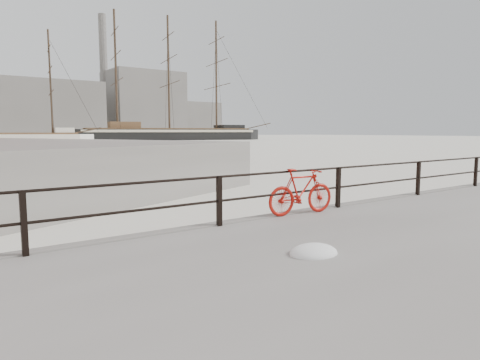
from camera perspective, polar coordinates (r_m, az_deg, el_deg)
ground at (r=13.78m, az=21.98°, el=-3.23°), size 400.00×400.00×0.00m
guardrail at (r=13.59m, az=22.67°, el=0.23°), size 28.00×0.10×1.00m
bicycle at (r=9.72m, az=8.16°, el=-1.51°), size 1.76×0.47×1.05m
barque_black at (r=111.18m, az=-9.34°, el=5.28°), size 59.26×29.49×32.31m
schooner_mid at (r=86.70m, az=-28.12°, el=4.28°), size 31.59×17.21×21.47m
industrial_west at (r=150.63m, az=-24.30°, el=8.52°), size 32.00×18.00×18.00m
industrial_mid at (r=166.35m, az=-12.69°, el=9.72°), size 26.00×20.00×24.00m
industrial_east at (r=180.93m, az=-6.53°, el=7.98°), size 20.00×16.00×14.00m
smokestack at (r=167.19m, az=-17.67°, el=13.00°), size 2.80×2.80×44.00m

